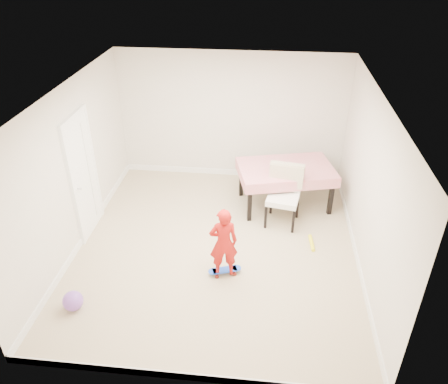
# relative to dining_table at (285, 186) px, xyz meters

# --- Properties ---
(ground) EXTENTS (5.00, 5.00, 0.00)m
(ground) POSITION_rel_dining_table_xyz_m (-1.10, -1.44, -0.40)
(ground) COLOR tan
(ground) RESTS_ON ground
(ceiling) EXTENTS (4.50, 5.00, 0.04)m
(ceiling) POSITION_rel_dining_table_xyz_m (-1.10, -1.44, 2.18)
(ceiling) COLOR white
(ceiling) RESTS_ON wall_back
(wall_back) EXTENTS (4.50, 0.04, 2.60)m
(wall_back) POSITION_rel_dining_table_xyz_m (-1.10, 1.04, 0.90)
(wall_back) COLOR beige
(wall_back) RESTS_ON ground
(wall_front) EXTENTS (4.50, 0.04, 2.60)m
(wall_front) POSITION_rel_dining_table_xyz_m (-1.10, -3.92, 0.90)
(wall_front) COLOR beige
(wall_front) RESTS_ON ground
(wall_left) EXTENTS (0.04, 5.00, 2.60)m
(wall_left) POSITION_rel_dining_table_xyz_m (-3.33, -1.44, 0.90)
(wall_left) COLOR beige
(wall_left) RESTS_ON ground
(wall_right) EXTENTS (0.04, 5.00, 2.60)m
(wall_right) POSITION_rel_dining_table_xyz_m (1.13, -1.44, 0.90)
(wall_right) COLOR beige
(wall_right) RESTS_ON ground
(door) EXTENTS (0.11, 0.94, 2.11)m
(door) POSITION_rel_dining_table_xyz_m (-3.33, -1.14, 0.63)
(door) COLOR white
(door) RESTS_ON ground
(baseboard_back) EXTENTS (4.50, 0.02, 0.12)m
(baseboard_back) POSITION_rel_dining_table_xyz_m (-1.10, 1.05, -0.34)
(baseboard_back) COLOR white
(baseboard_back) RESTS_ON ground
(baseboard_front) EXTENTS (4.50, 0.02, 0.12)m
(baseboard_front) POSITION_rel_dining_table_xyz_m (-1.10, -3.93, -0.34)
(baseboard_front) COLOR white
(baseboard_front) RESTS_ON ground
(baseboard_left) EXTENTS (0.02, 5.00, 0.12)m
(baseboard_left) POSITION_rel_dining_table_xyz_m (-3.34, -1.44, -0.34)
(baseboard_left) COLOR white
(baseboard_left) RESTS_ON ground
(baseboard_right) EXTENTS (0.02, 5.00, 0.12)m
(baseboard_right) POSITION_rel_dining_table_xyz_m (1.14, -1.44, -0.34)
(baseboard_right) COLOR white
(baseboard_right) RESTS_ON ground
(dining_table) EXTENTS (1.90, 1.44, 0.80)m
(dining_table) POSITION_rel_dining_table_xyz_m (0.00, 0.00, 0.00)
(dining_table) COLOR red
(dining_table) RESTS_ON ground
(dining_chair) EXTENTS (0.69, 0.76, 1.07)m
(dining_chair) POSITION_rel_dining_table_xyz_m (-0.04, -0.62, 0.14)
(dining_chair) COLOR white
(dining_chair) RESTS_ON ground
(skateboard) EXTENTS (0.54, 0.34, 0.08)m
(skateboard) POSITION_rel_dining_table_xyz_m (-0.90, -2.06, -0.36)
(skateboard) COLOR blue
(skateboard) RESTS_ON ground
(child) EXTENTS (0.47, 0.37, 1.15)m
(child) POSITION_rel_dining_table_xyz_m (-0.92, -2.10, 0.18)
(child) COLOR #B71612
(child) RESTS_ON ground
(balloon) EXTENTS (0.28, 0.28, 0.28)m
(balloon) POSITION_rel_dining_table_xyz_m (-2.90, -3.00, -0.26)
(balloon) COLOR #8650C1
(balloon) RESTS_ON ground
(foam_toy) EXTENTS (0.09, 0.40, 0.06)m
(foam_toy) POSITION_rel_dining_table_xyz_m (0.46, -1.20, -0.37)
(foam_toy) COLOR #FFF61A
(foam_toy) RESTS_ON ground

